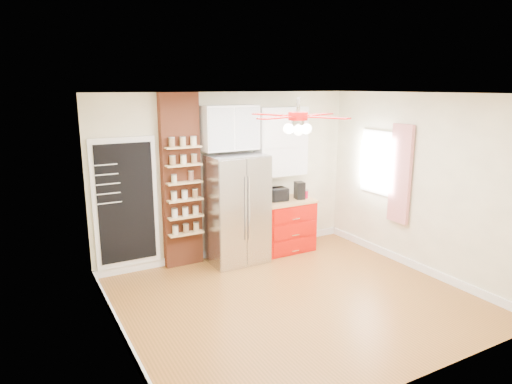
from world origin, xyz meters
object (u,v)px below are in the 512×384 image
coffee_maker (300,190)px  canister_left (305,194)px  toaster_oven (275,195)px  ceiling_fan (298,117)px  red_cabinet (285,225)px  fridge (236,209)px  pantry_jar_oats (174,179)px

coffee_maker → canister_left: coffee_maker is taller
toaster_oven → coffee_maker: 0.44m
ceiling_fan → coffee_maker: bearing=54.4°
red_cabinet → ceiling_fan: ceiling_fan is taller
fridge → ceiling_fan: ceiling_fan is taller
ceiling_fan → pantry_jar_oats: size_ratio=11.95×
fridge → pantry_jar_oats: size_ratio=14.94×
red_cabinet → coffee_maker: coffee_maker is taller
fridge → toaster_oven: 0.79m
ceiling_fan → coffee_maker: ceiling_fan is taller
fridge → canister_left: fridge is taller
red_cabinet → pantry_jar_oats: size_ratio=8.03×
canister_left → coffee_maker: bearing=177.5°
ceiling_fan → canister_left: (1.27, 1.61, -1.46)m
ceiling_fan → toaster_oven: 2.32m
fridge → ceiling_fan: size_ratio=1.25×
canister_left → toaster_oven: bearing=171.1°
red_cabinet → toaster_oven: toaster_oven is taller
fridge → red_cabinet: size_ratio=1.86×
ceiling_fan → toaster_oven: bearing=67.0°
toaster_oven → coffee_maker: bearing=-6.0°
canister_left → ceiling_fan: bearing=-128.3°
toaster_oven → pantry_jar_oats: size_ratio=3.35×
toaster_oven → pantry_jar_oats: (-1.74, 0.07, 0.42)m
toaster_oven → fridge: bearing=-170.4°
ceiling_fan → pantry_jar_oats: bearing=119.9°
red_cabinet → ceiling_fan: size_ratio=0.67×
toaster_oven → coffee_maker: size_ratio=1.33×
ceiling_fan → coffee_maker: 2.42m
fridge → coffee_maker: bearing=-0.7°
fridge → ceiling_fan: (0.05, -1.63, 1.55)m
coffee_maker → red_cabinet: bearing=176.8°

